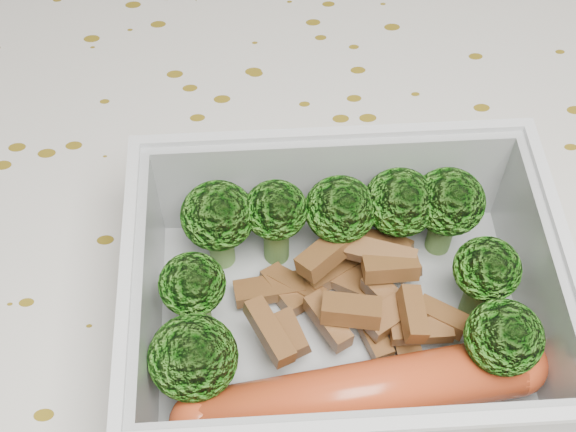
{
  "coord_description": "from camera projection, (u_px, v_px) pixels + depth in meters",
  "views": [
    {
      "loc": [
        -0.01,
        -0.22,
        1.09
      ],
      "look_at": [
        0.01,
        0.0,
        0.78
      ],
      "focal_mm": 50.0,
      "sensor_mm": 36.0,
      "label": 1
    }
  ],
  "objects": [
    {
      "name": "dining_table",
      "position": [
        279.0,
        338.0,
        0.47
      ],
      "size": [
        1.4,
        0.9,
        0.75
      ],
      "color": "brown",
      "rests_on": "ground"
    },
    {
      "name": "tablecloth",
      "position": [
        278.0,
        294.0,
        0.43
      ],
      "size": [
        1.46,
        0.96,
        0.19
      ],
      "color": "silver",
      "rests_on": "dining_table"
    },
    {
      "name": "lunch_container",
      "position": [
        343.0,
        311.0,
        0.35
      ],
      "size": [
        0.18,
        0.14,
        0.06
      ],
      "color": "silver",
      "rests_on": "tablecloth"
    },
    {
      "name": "broccoli_florets",
      "position": [
        337.0,
        257.0,
        0.35
      ],
      "size": [
        0.16,
        0.11,
        0.05
      ],
      "color": "#608C3F",
      "rests_on": "lunch_container"
    },
    {
      "name": "meat_pile",
      "position": [
        355.0,
        290.0,
        0.36
      ],
      "size": [
        0.1,
        0.08,
        0.03
      ],
      "color": "brown",
      "rests_on": "lunch_container"
    },
    {
      "name": "sausage",
      "position": [
        362.0,
        394.0,
        0.33
      ],
      "size": [
        0.16,
        0.04,
        0.03
      ],
      "color": "#BD421D",
      "rests_on": "lunch_container"
    }
  ]
}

